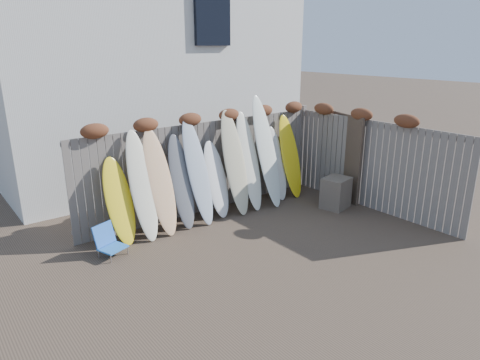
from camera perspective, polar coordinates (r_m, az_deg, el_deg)
ground at (r=8.05m, az=5.34°, el=-8.85°), size 80.00×80.00×0.00m
back_fence at (r=9.43m, az=-4.19°, el=2.86°), size 6.05×0.28×2.24m
right_fence at (r=9.98m, az=17.17°, el=2.70°), size 0.28×4.40×2.24m
house at (r=12.93m, az=-13.33°, el=15.49°), size 8.50×5.50×6.33m
beach_chair at (r=7.97m, az=-17.15°, el=-7.80°), size 0.55×0.57×0.56m
wooden_crate at (r=9.98m, az=12.65°, el=-1.68°), size 0.70×0.62×0.71m
lattice_panel at (r=10.53m, az=13.57°, el=3.07°), size 0.45×1.32×2.05m
surfboard_0 at (r=8.21m, az=-15.79°, el=-2.76°), size 0.56×0.63×1.62m
surfboard_1 at (r=8.27m, az=-12.94°, el=-0.77°), size 0.49×0.74×2.07m
surfboard_2 at (r=8.43m, az=-10.62°, el=-0.32°), size 0.58×0.76×2.06m
surfboard_3 at (r=8.69m, az=-7.83°, el=-0.25°), size 0.50×0.70×1.87m
surfboard_4 at (r=8.82m, az=-5.65°, el=1.11°), size 0.56×0.81×2.17m
surfboard_5 at (r=9.19m, az=-3.18°, el=0.07°), size 0.54×0.61×1.63m
surfboard_6 at (r=9.32m, az=-0.71°, el=2.33°), size 0.55×0.81×2.24m
surfboard_7 at (r=9.58m, az=1.21°, el=2.52°), size 0.51×0.78×2.17m
surfboard_8 at (r=9.78m, az=3.57°, el=3.80°), size 0.56×0.89×2.49m
surfboard_9 at (r=10.27m, az=4.88°, el=2.21°), size 0.51×0.65×1.72m
surfboard_10 at (r=10.47m, az=6.72°, el=3.15°), size 0.55×0.71×1.97m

